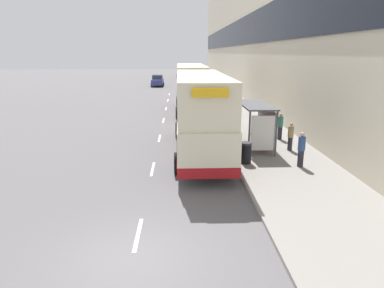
{
  "coord_description": "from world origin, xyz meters",
  "views": [
    {
      "loc": [
        1.3,
        -8.2,
        5.41
      ],
      "look_at": [
        2.44,
        21.78,
        -2.62
      ],
      "focal_mm": 32.0,
      "sensor_mm": 36.0,
      "label": 1
    }
  ],
  "objects_px": {
    "litter_bin": "(246,153)",
    "pedestrian_2": "(291,136)",
    "car_2": "(181,74)",
    "double_decker_bus_ahead": "(191,87)",
    "pedestrian_3": "(301,149)",
    "double_decker_bus_near": "(201,112)",
    "bus_shelter": "(259,118)",
    "car_0": "(187,76)",
    "pedestrian_1": "(262,116)",
    "pedestrian_at_shelter": "(267,134)",
    "car_1": "(158,81)",
    "pedestrian_4": "(280,126)"
  },
  "relations": [
    {
      "from": "car_2",
      "to": "litter_bin",
      "type": "relative_size",
      "value": 3.78
    },
    {
      "from": "pedestrian_at_shelter",
      "to": "pedestrian_3",
      "type": "xyz_separation_m",
      "value": [
        0.83,
        -3.15,
        0.01
      ]
    },
    {
      "from": "double_decker_bus_near",
      "to": "car_0",
      "type": "relative_size",
      "value": 2.73
    },
    {
      "from": "bus_shelter",
      "to": "double_decker_bus_near",
      "type": "distance_m",
      "value": 3.34
    },
    {
      "from": "car_2",
      "to": "car_0",
      "type": "bearing_deg",
      "value": -84.09
    },
    {
      "from": "car_2",
      "to": "litter_bin",
      "type": "xyz_separation_m",
      "value": [
        2.66,
        -62.34,
        -0.17
      ]
    },
    {
      "from": "double_decker_bus_near",
      "to": "car_1",
      "type": "bearing_deg",
      "value": 96.81
    },
    {
      "from": "pedestrian_4",
      "to": "car_0",
      "type": "bearing_deg",
      "value": 95.59
    },
    {
      "from": "pedestrian_3",
      "to": "pedestrian_4",
      "type": "xyz_separation_m",
      "value": [
        0.54,
        5.31,
        -0.01
      ]
    },
    {
      "from": "double_decker_bus_near",
      "to": "car_1",
      "type": "distance_m",
      "value": 39.73
    },
    {
      "from": "pedestrian_1",
      "to": "pedestrian_3",
      "type": "xyz_separation_m",
      "value": [
        -0.1,
        -8.33,
        -0.05
      ]
    },
    {
      "from": "car_2",
      "to": "pedestrian_1",
      "type": "distance_m",
      "value": 54.89
    },
    {
      "from": "double_decker_bus_near",
      "to": "car_0",
      "type": "height_order",
      "value": "double_decker_bus_near"
    },
    {
      "from": "pedestrian_2",
      "to": "pedestrian_4",
      "type": "distance_m",
      "value": 2.51
    },
    {
      "from": "pedestrian_2",
      "to": "pedestrian_4",
      "type": "bearing_deg",
      "value": 86.53
    },
    {
      "from": "pedestrian_1",
      "to": "pedestrian_at_shelter",
      "type": "bearing_deg",
      "value": -100.14
    },
    {
      "from": "double_decker_bus_ahead",
      "to": "pedestrian_3",
      "type": "bearing_deg",
      "value": -74.66
    },
    {
      "from": "double_decker_bus_near",
      "to": "pedestrian_1",
      "type": "height_order",
      "value": "double_decker_bus_near"
    },
    {
      "from": "double_decker_bus_near",
      "to": "pedestrian_1",
      "type": "bearing_deg",
      "value": 48.78
    },
    {
      "from": "double_decker_bus_ahead",
      "to": "litter_bin",
      "type": "distance_m",
      "value": 16.41
    },
    {
      "from": "double_decker_bus_ahead",
      "to": "litter_bin",
      "type": "relative_size",
      "value": 10.65
    },
    {
      "from": "litter_bin",
      "to": "pedestrian_2",
      "type": "bearing_deg",
      "value": 36.96
    },
    {
      "from": "pedestrian_2",
      "to": "litter_bin",
      "type": "xyz_separation_m",
      "value": [
        -2.89,
        -2.17,
        -0.27
      ]
    },
    {
      "from": "pedestrian_1",
      "to": "car_2",
      "type": "bearing_deg",
      "value": 95.5
    },
    {
      "from": "pedestrian_2",
      "to": "bus_shelter",
      "type": "bearing_deg",
      "value": 162.38
    },
    {
      "from": "double_decker_bus_ahead",
      "to": "pedestrian_2",
      "type": "height_order",
      "value": "double_decker_bus_ahead"
    },
    {
      "from": "double_decker_bus_near",
      "to": "bus_shelter",
      "type": "bearing_deg",
      "value": 5.8
    },
    {
      "from": "double_decker_bus_near",
      "to": "pedestrian_1",
      "type": "relative_size",
      "value": 6.09
    },
    {
      "from": "pedestrian_at_shelter",
      "to": "litter_bin",
      "type": "height_order",
      "value": "pedestrian_at_shelter"
    },
    {
      "from": "car_2",
      "to": "pedestrian_4",
      "type": "relative_size",
      "value": 2.38
    },
    {
      "from": "car_1",
      "to": "pedestrian_at_shelter",
      "type": "relative_size",
      "value": 2.66
    },
    {
      "from": "car_1",
      "to": "pedestrian_1",
      "type": "xyz_separation_m",
      "value": [
        9.38,
        -34.09,
        0.15
      ]
    },
    {
      "from": "double_decker_bus_near",
      "to": "pedestrian_2",
      "type": "height_order",
      "value": "double_decker_bus_near"
    },
    {
      "from": "car_2",
      "to": "pedestrian_3",
      "type": "relative_size",
      "value": 2.34
    },
    {
      "from": "pedestrian_2",
      "to": "pedestrian_4",
      "type": "xyz_separation_m",
      "value": [
        0.15,
        2.5,
        0.05
      ]
    },
    {
      "from": "pedestrian_at_shelter",
      "to": "pedestrian_4",
      "type": "height_order",
      "value": "pedestrian_at_shelter"
    },
    {
      "from": "pedestrian_1",
      "to": "pedestrian_4",
      "type": "height_order",
      "value": "pedestrian_1"
    },
    {
      "from": "double_decker_bus_ahead",
      "to": "pedestrian_2",
      "type": "xyz_separation_m",
      "value": [
        5.0,
        -14.02,
        -1.34
      ]
    },
    {
      "from": "bus_shelter",
      "to": "pedestrian_2",
      "type": "bearing_deg",
      "value": -17.62
    },
    {
      "from": "pedestrian_1",
      "to": "pedestrian_2",
      "type": "bearing_deg",
      "value": -87.02
    },
    {
      "from": "pedestrian_3",
      "to": "pedestrian_at_shelter",
      "type": "bearing_deg",
      "value": 104.75
    },
    {
      "from": "double_decker_bus_ahead",
      "to": "car_0",
      "type": "relative_size",
      "value": 2.81
    },
    {
      "from": "bus_shelter",
      "to": "double_decker_bus_ahead",
      "type": "bearing_deg",
      "value": 103.89
    },
    {
      "from": "double_decker_bus_ahead",
      "to": "pedestrian_3",
      "type": "xyz_separation_m",
      "value": [
        4.61,
        -16.82,
        -1.28
      ]
    },
    {
      "from": "pedestrian_2",
      "to": "double_decker_bus_near",
      "type": "bearing_deg",
      "value": 177.77
    },
    {
      "from": "pedestrian_at_shelter",
      "to": "litter_bin",
      "type": "bearing_deg",
      "value": -123.57
    },
    {
      "from": "double_decker_bus_ahead",
      "to": "pedestrian_2",
      "type": "distance_m",
      "value": 14.94
    },
    {
      "from": "bus_shelter",
      "to": "pedestrian_at_shelter",
      "type": "bearing_deg",
      "value": -21.98
    },
    {
      "from": "double_decker_bus_near",
      "to": "pedestrian_4",
      "type": "relative_size",
      "value": 6.54
    },
    {
      "from": "bus_shelter",
      "to": "car_1",
      "type": "bearing_deg",
      "value": 101.58
    }
  ]
}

